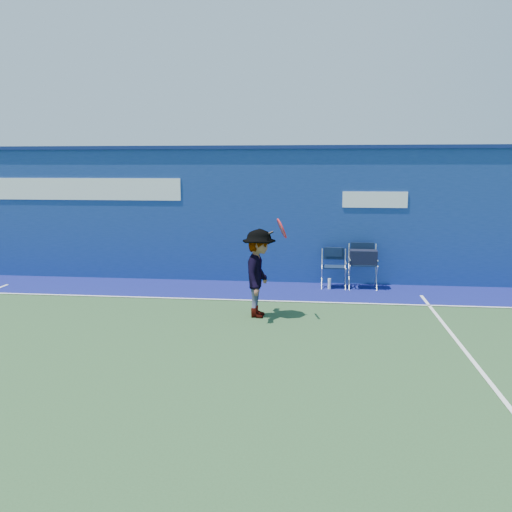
# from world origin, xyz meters

# --- Properties ---
(ground) EXTENTS (80.00, 80.00, 0.00)m
(ground) POSITION_xyz_m (0.00, 0.00, 0.00)
(ground) COLOR #2A4A27
(ground) RESTS_ON ground
(stadium_wall) EXTENTS (24.00, 0.50, 3.08)m
(stadium_wall) POSITION_xyz_m (-0.00, 5.20, 1.55)
(stadium_wall) COLOR navy
(stadium_wall) RESTS_ON ground
(out_of_bounds_strip) EXTENTS (24.00, 1.80, 0.01)m
(out_of_bounds_strip) POSITION_xyz_m (0.00, 4.10, 0.00)
(out_of_bounds_strip) COLOR navy
(out_of_bounds_strip) RESTS_ON ground
(court_lines) EXTENTS (24.00, 12.00, 0.01)m
(court_lines) POSITION_xyz_m (0.00, 0.60, 0.01)
(court_lines) COLOR white
(court_lines) RESTS_ON out_of_bounds_strip
(directors_chair_left) EXTENTS (0.51, 0.47, 0.86)m
(directors_chair_left) POSITION_xyz_m (2.73, 4.60, 0.28)
(directors_chair_left) COLOR silver
(directors_chair_left) RESTS_ON ground
(directors_chair_right) EXTENTS (0.58, 0.52, 0.97)m
(directors_chair_right) POSITION_xyz_m (3.35, 4.60, 0.40)
(directors_chair_right) COLOR silver
(directors_chair_right) RESTS_ON ground
(water_bottle) EXTENTS (0.07, 0.07, 0.24)m
(water_bottle) POSITION_xyz_m (2.64, 4.41, 0.12)
(water_bottle) COLOR white
(water_bottle) RESTS_ON ground
(tennis_player) EXTENTS (0.84, 1.03, 1.76)m
(tennis_player) POSITION_xyz_m (1.37, 2.12, 0.78)
(tennis_player) COLOR #EA4738
(tennis_player) RESTS_ON ground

